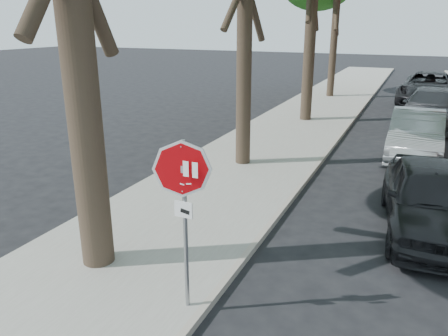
# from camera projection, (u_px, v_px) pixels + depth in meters

# --- Properties ---
(ground) EXTENTS (120.00, 120.00, 0.00)m
(ground) POSITION_uv_depth(u_px,v_px,m) (230.00, 323.00, 6.43)
(ground) COLOR black
(ground) RESTS_ON ground
(sidewalk_left) EXTENTS (4.00, 55.00, 0.12)m
(sidewalk_left) POSITION_uv_depth(u_px,v_px,m) (291.00, 130.00, 17.76)
(sidewalk_left) COLOR gray
(sidewalk_left) RESTS_ON ground
(curb_left) EXTENTS (0.12, 55.00, 0.13)m
(curb_left) POSITION_uv_depth(u_px,v_px,m) (342.00, 135.00, 16.97)
(curb_left) COLOR #9E9384
(curb_left) RESTS_ON ground
(stop_sign) EXTENTS (0.76, 0.34, 2.61)m
(stop_sign) POSITION_uv_depth(u_px,v_px,m) (183.00, 194.00, 6.06)
(stop_sign) COLOR gray
(stop_sign) RESTS_ON sidewalk_left
(car_a) EXTENTS (2.27, 4.56, 1.49)m
(car_a) POSITION_uv_depth(u_px,v_px,m) (430.00, 198.00, 9.06)
(car_a) COLOR black
(car_a) RESTS_ON ground
(car_b) EXTENTS (1.60, 4.56, 1.50)m
(car_b) POSITION_uv_depth(u_px,v_px,m) (416.00, 134.00, 14.19)
(car_b) COLOR gray
(car_b) RESTS_ON ground
(car_c) EXTENTS (2.40, 5.38, 1.53)m
(car_c) POSITION_uv_depth(u_px,v_px,m) (430.00, 108.00, 18.54)
(car_c) COLOR #49494E
(car_c) RESTS_ON ground
(car_d) EXTENTS (3.26, 6.21, 1.67)m
(car_d) POSITION_uv_depth(u_px,v_px,m) (428.00, 88.00, 23.69)
(car_d) COLOR black
(car_d) RESTS_ON ground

